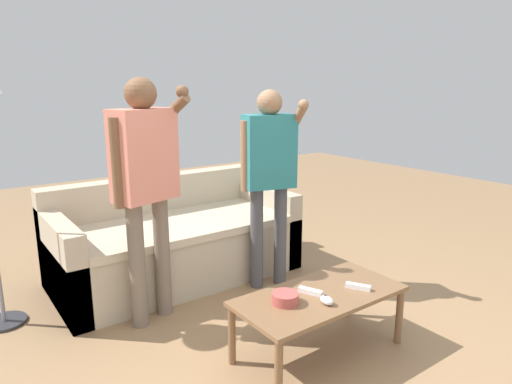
% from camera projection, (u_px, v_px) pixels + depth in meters
% --- Properties ---
extents(ground_plane, '(12.00, 12.00, 0.00)m').
position_uv_depth(ground_plane, '(285.00, 353.00, 2.74)').
color(ground_plane, '#93704C').
extents(couch, '(1.95, 0.95, 0.81)m').
position_uv_depth(couch, '(175.00, 242.00, 3.80)').
color(couch, '#B7A88E').
rests_on(couch, ground).
extents(coffee_table, '(1.03, 0.49, 0.39)m').
position_uv_depth(coffee_table, '(320.00, 301.00, 2.67)').
color(coffee_table, brown).
rests_on(coffee_table, ground).
extents(snack_bowl, '(0.15, 0.15, 0.06)m').
position_uv_depth(snack_bowl, '(285.00, 298.00, 2.54)').
color(snack_bowl, '#B24C47').
rests_on(snack_bowl, coffee_table).
extents(game_remote_nunchuk, '(0.06, 0.09, 0.05)m').
position_uv_depth(game_remote_nunchuk, '(327.00, 300.00, 2.53)').
color(game_remote_nunchuk, white).
rests_on(game_remote_nunchuk, coffee_table).
extents(player_left, '(0.52, 0.32, 1.63)m').
position_uv_depth(player_left, '(145.00, 173.00, 2.91)').
color(player_left, '#756656').
rests_on(player_left, ground).
extents(player_right, '(0.44, 0.41, 1.55)m').
position_uv_depth(player_right, '(269.00, 166.00, 3.47)').
color(player_right, '#47474C').
rests_on(player_right, ground).
extents(game_remote_wand_near, '(0.09, 0.15, 0.03)m').
position_uv_depth(game_remote_wand_near, '(310.00, 291.00, 2.66)').
color(game_remote_wand_near, white).
rests_on(game_remote_wand_near, coffee_table).
extents(game_remote_wand_far, '(0.11, 0.15, 0.03)m').
position_uv_depth(game_remote_wand_far, '(358.00, 287.00, 2.72)').
color(game_remote_wand_far, white).
rests_on(game_remote_wand_far, coffee_table).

